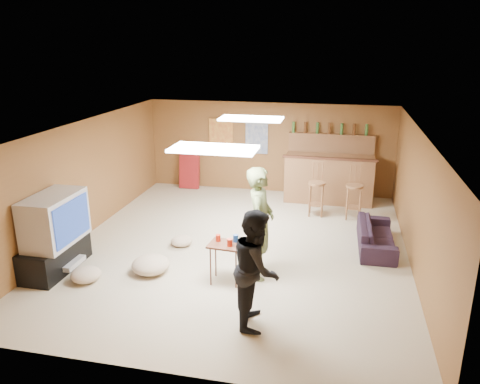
% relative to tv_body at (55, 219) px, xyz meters
% --- Properties ---
extents(ground, '(7.00, 7.00, 0.00)m').
position_rel_tv_body_xyz_m(ground, '(2.65, 1.50, -0.90)').
color(ground, '#B7A98C').
rests_on(ground, ground).
extents(ceiling, '(6.00, 7.00, 0.02)m').
position_rel_tv_body_xyz_m(ceiling, '(2.65, 1.50, 1.30)').
color(ceiling, silver).
rests_on(ceiling, ground).
extents(wall_back, '(6.00, 0.02, 2.20)m').
position_rel_tv_body_xyz_m(wall_back, '(2.65, 5.00, 0.20)').
color(wall_back, brown).
rests_on(wall_back, ground).
extents(wall_front, '(6.00, 0.02, 2.20)m').
position_rel_tv_body_xyz_m(wall_front, '(2.65, -2.00, 0.20)').
color(wall_front, brown).
rests_on(wall_front, ground).
extents(wall_left, '(0.02, 7.00, 2.20)m').
position_rel_tv_body_xyz_m(wall_left, '(-0.35, 1.50, 0.20)').
color(wall_left, brown).
rests_on(wall_left, ground).
extents(wall_right, '(0.02, 7.00, 2.20)m').
position_rel_tv_body_xyz_m(wall_right, '(5.65, 1.50, 0.20)').
color(wall_right, brown).
rests_on(wall_right, ground).
extents(tv_stand, '(0.55, 1.30, 0.50)m').
position_rel_tv_body_xyz_m(tv_stand, '(-0.07, 0.00, -0.65)').
color(tv_stand, black).
rests_on(tv_stand, ground).
extents(dvd_box, '(0.35, 0.50, 0.08)m').
position_rel_tv_body_xyz_m(dvd_box, '(0.15, 0.00, -0.75)').
color(dvd_box, '#B2B2B7').
rests_on(dvd_box, tv_stand).
extents(tv_body, '(0.60, 1.10, 0.80)m').
position_rel_tv_body_xyz_m(tv_body, '(0.00, 0.00, 0.00)').
color(tv_body, '#B2B2B7').
rests_on(tv_body, tv_stand).
extents(tv_screen, '(0.02, 0.95, 0.65)m').
position_rel_tv_body_xyz_m(tv_screen, '(0.31, 0.00, 0.00)').
color(tv_screen, navy).
rests_on(tv_screen, tv_body).
extents(bar_counter, '(2.00, 0.60, 1.10)m').
position_rel_tv_body_xyz_m(bar_counter, '(4.15, 4.45, -0.35)').
color(bar_counter, brown).
rests_on(bar_counter, ground).
extents(bar_lip, '(2.10, 0.12, 0.05)m').
position_rel_tv_body_xyz_m(bar_lip, '(4.15, 4.20, 0.20)').
color(bar_lip, '#442316').
rests_on(bar_lip, bar_counter).
extents(bar_shelf, '(2.00, 0.18, 0.05)m').
position_rel_tv_body_xyz_m(bar_shelf, '(4.15, 4.90, 0.60)').
color(bar_shelf, brown).
rests_on(bar_shelf, bar_backing).
extents(bar_backing, '(2.00, 0.14, 0.60)m').
position_rel_tv_body_xyz_m(bar_backing, '(4.15, 4.92, 0.30)').
color(bar_backing, brown).
rests_on(bar_backing, bar_counter).
extents(poster_left, '(0.60, 0.03, 0.85)m').
position_rel_tv_body_xyz_m(poster_left, '(1.45, 4.96, 0.45)').
color(poster_left, '#BF3F26').
rests_on(poster_left, wall_back).
extents(poster_right, '(0.55, 0.03, 0.80)m').
position_rel_tv_body_xyz_m(poster_right, '(2.35, 4.96, 0.45)').
color(poster_right, '#334C99').
rests_on(poster_right, wall_back).
extents(folding_chair_stack, '(0.50, 0.26, 0.91)m').
position_rel_tv_body_xyz_m(folding_chair_stack, '(0.65, 4.80, -0.45)').
color(folding_chair_stack, maroon).
rests_on(folding_chair_stack, ground).
extents(ceiling_panel_front, '(1.20, 0.60, 0.04)m').
position_rel_tv_body_xyz_m(ceiling_panel_front, '(2.65, 0.00, 1.27)').
color(ceiling_panel_front, white).
rests_on(ceiling_panel_front, ceiling).
extents(ceiling_panel_back, '(1.20, 0.60, 0.04)m').
position_rel_tv_body_xyz_m(ceiling_panel_back, '(2.65, 2.70, 1.27)').
color(ceiling_panel_back, white).
rests_on(ceiling_panel_back, ceiling).
extents(person_olive, '(0.45, 0.67, 1.80)m').
position_rel_tv_body_xyz_m(person_olive, '(3.23, 0.53, 0.00)').
color(person_olive, '#59653A').
rests_on(person_olive, ground).
extents(person_black, '(0.70, 0.85, 1.59)m').
position_rel_tv_body_xyz_m(person_black, '(3.41, -0.76, -0.10)').
color(person_black, black).
rests_on(person_black, ground).
extents(sofa, '(0.65, 1.61, 0.47)m').
position_rel_tv_body_xyz_m(sofa, '(5.11, 2.03, -0.67)').
color(sofa, black).
rests_on(sofa, ground).
extents(tray_table, '(0.53, 0.44, 0.65)m').
position_rel_tv_body_xyz_m(tray_table, '(2.75, 0.21, -0.58)').
color(tray_table, '#442316').
rests_on(tray_table, ground).
extents(cup_red_near, '(0.10, 0.10, 0.11)m').
position_rel_tv_body_xyz_m(cup_red_near, '(2.62, 0.28, -0.20)').
color(cup_red_near, '#AC1F0B').
rests_on(cup_red_near, tray_table).
extents(cup_red_far, '(0.11, 0.11, 0.12)m').
position_rel_tv_body_xyz_m(cup_red_far, '(2.83, 0.14, -0.19)').
color(cup_red_far, '#AC1F0B').
rests_on(cup_red_far, tray_table).
extents(cup_blue, '(0.09, 0.09, 0.12)m').
position_rel_tv_body_xyz_m(cup_blue, '(2.89, 0.31, -0.19)').
color(cup_blue, navy).
rests_on(cup_blue, tray_table).
extents(bar_stool_left, '(0.46, 0.46, 1.10)m').
position_rel_tv_body_xyz_m(bar_stool_left, '(3.93, 3.49, -0.35)').
color(bar_stool_left, brown).
rests_on(bar_stool_left, ground).
extents(bar_stool_right, '(0.52, 0.52, 1.25)m').
position_rel_tv_body_xyz_m(bar_stool_right, '(4.71, 3.45, -0.28)').
color(bar_stool_right, brown).
rests_on(bar_stool_right, ground).
extents(cushion_near_tv, '(0.68, 0.68, 0.28)m').
position_rel_tv_body_xyz_m(cushion_near_tv, '(1.49, 0.24, -0.76)').
color(cushion_near_tv, tan).
rests_on(cushion_near_tv, ground).
extents(cushion_mid, '(0.49, 0.49, 0.18)m').
position_rel_tv_body_xyz_m(cushion_mid, '(1.62, 1.36, -0.81)').
color(cushion_mid, tan).
rests_on(cushion_mid, ground).
extents(cushion_far, '(0.57, 0.57, 0.21)m').
position_rel_tv_body_xyz_m(cushion_far, '(0.60, -0.24, -0.79)').
color(cushion_far, tan).
rests_on(cushion_far, ground).
extents(bottle_row, '(1.76, 0.08, 0.26)m').
position_rel_tv_body_xyz_m(bottle_row, '(4.09, 4.88, 0.75)').
color(bottle_row, '#3F7233').
rests_on(bottle_row, bar_shelf).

